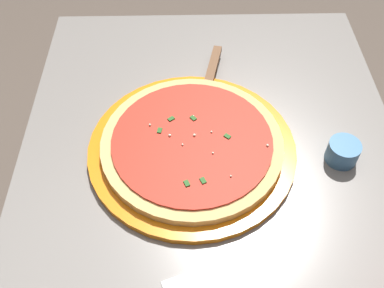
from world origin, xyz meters
name	(u,v)px	position (x,y,z in m)	size (l,w,h in m)	color
restaurant_table	(209,205)	(0.00, 0.00, 0.58)	(0.89, 0.71, 0.74)	black
serving_plate	(192,149)	(-0.02, -0.04, 0.75)	(0.38, 0.38, 0.01)	orange
pizza	(192,143)	(-0.02, -0.04, 0.76)	(0.33, 0.33, 0.02)	#DBB26B
pizza_server	(209,81)	(-0.19, 0.00, 0.76)	(0.22, 0.09, 0.01)	silver
cup_small_sauce	(343,152)	(0.01, 0.23, 0.76)	(0.06, 0.06, 0.04)	teal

